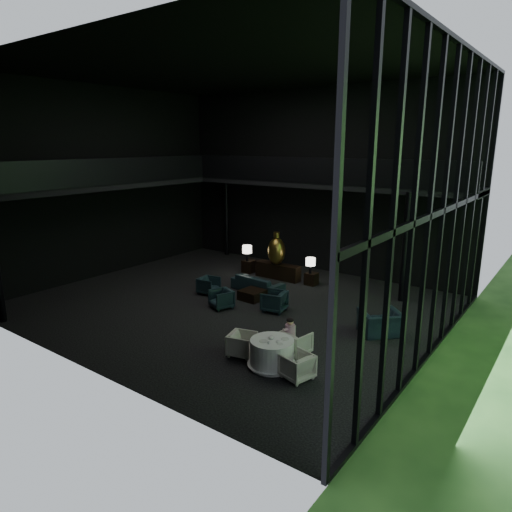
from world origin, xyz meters
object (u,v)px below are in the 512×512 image
Objects in this scene: sofa at (258,281)px; dining_chair_east at (297,366)px; lounge_armchair_west at (209,285)px; dining_chair_north at (296,342)px; table_lamp_left at (247,250)px; dining_chair_west at (242,344)px; window_armchair at (380,318)px; console at (278,271)px; bronze_urn at (276,251)px; table_lamp_right at (311,262)px; dining_table at (272,355)px; lounge_armchair_south at (221,299)px; side_table_right at (311,279)px; coffee_table at (252,295)px; side_table_left at (249,266)px; lounge_armchair_east at (274,300)px; child at (290,328)px.

sofa reaches higher than dining_chair_east.
lounge_armchair_west is 5.92m from dining_chair_north.
dining_chair_west is (4.85, -6.58, -0.72)m from table_lamp_left.
lounge_armchair_west is at bearing -13.80° from dining_chair_north.
lounge_armchair_west is 0.54× the size of window_armchair.
console is 0.93m from bronze_urn.
window_armchair is (6.79, 0.18, 0.21)m from lounge_armchair_west.
dining_chair_north is at bearing -63.89° from table_lamp_right.
dining_chair_west is at bearing -75.97° from table_lamp_right.
dining_chair_north is (0.09, 1.02, 0.02)m from dining_table.
lounge_armchair_south is at bearing -84.57° from bronze_urn.
dining_chair_west is at bearing -76.21° from side_table_right.
table_lamp_left is 9.56m from dining_chair_east.
dining_chair_west is at bearing -56.71° from coffee_table.
table_lamp_left is 8.20m from dining_chair_west.
lounge_armchair_south is at bearing 96.53° from sofa.
table_lamp_left is (-1.60, 0.06, -0.20)m from bronze_urn.
lounge_armchair_south is at bearing -64.83° from side_table_left.
table_lamp_left is at bearing 131.52° from dining_table.
lounge_armchair_east is (2.06, -3.19, -0.85)m from bronze_urn.
child is at bearing -40.17° from coffee_table.
bronze_urn is 2.54× the size of side_table_left.
lounge_armchair_east reaches higher than side_table_left.
child is at bearing 0.13° from lounge_armchair_south.
side_table_right is 7.31m from dining_table.
console is at bearing 104.57° from coffee_table.
dining_chair_north is 1.18× the size of child.
lounge_armchair_south is at bearing 146.85° from dining_table.
console reaches higher than coffee_table.
console is at bearing -1.92° from side_table_left.
coffee_table is (0.73, -2.68, -1.07)m from bronze_urn.
lounge_armchair_east is 1.44m from coffee_table.
coffee_table is at bearing 132.27° from dining_table.
bronze_urn is 7.35m from dining_chair_west.
side_table_right is 5.24m from window_armchair.
bronze_urn reaches higher than lounge_armchair_east.
side_table_left is 3.37m from lounge_armchair_west.
lounge_armchair_south reaches higher than dining_chair_west.
table_lamp_right is at bearing 96.21° from lounge_armchair_south.
child is (5.83, -5.69, -0.31)m from table_lamp_left.
side_table_left is 0.44× the size of window_armchair.
lounge_armchair_east is 1.24× the size of dining_chair_west.
sofa is 2.77× the size of lounge_armchair_east.
console reaches higher than side_table_right.
table_lamp_left is 0.32× the size of sofa.
console is 2.97× the size of lounge_armchair_south.
coffee_table is at bearing -49.59° from table_lamp_left.
side_table_right is 0.73× the size of lounge_armchair_south.
side_table_left is 1.09× the size of side_table_right.
lounge_armchair_east reaches higher than dining_chair_east.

